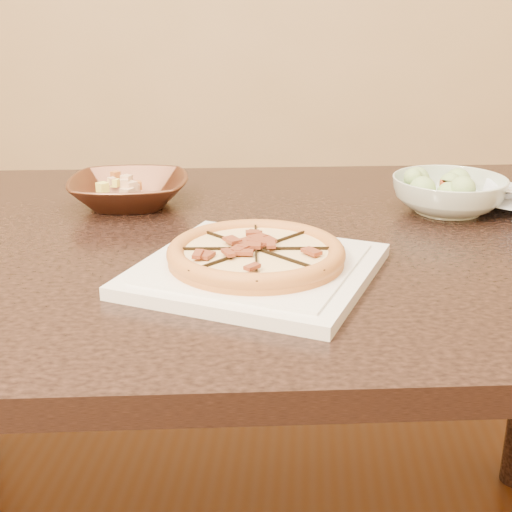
# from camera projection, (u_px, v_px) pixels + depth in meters

# --- Properties ---
(dining_table) EXTENTS (1.61, 1.15, 0.75)m
(dining_table) POSITION_uv_depth(u_px,v_px,m) (217.00, 289.00, 1.19)
(dining_table) COLOR #321E18
(dining_table) RESTS_ON floor
(plate) EXTENTS (0.39, 0.39, 0.02)m
(plate) POSITION_uv_depth(u_px,v_px,m) (256.00, 269.00, 0.99)
(plate) COLOR white
(plate) RESTS_ON dining_table
(pizza) EXTENTS (0.25, 0.25, 0.03)m
(pizza) POSITION_uv_depth(u_px,v_px,m) (256.00, 253.00, 0.98)
(pizza) COLOR #C1762C
(pizza) RESTS_ON plate
(bronze_bowl) EXTENTS (0.24, 0.24, 0.05)m
(bronze_bowl) POSITION_uv_depth(u_px,v_px,m) (129.00, 192.00, 1.31)
(bronze_bowl) COLOR brown
(bronze_bowl) RESTS_ON dining_table
(mixed_dish) EXTENTS (0.08, 0.11, 0.03)m
(mixed_dish) POSITION_uv_depth(u_px,v_px,m) (127.00, 170.00, 1.30)
(mixed_dish) COLOR #D8A97F
(mixed_dish) RESTS_ON bronze_bowl
(salad_bowl) EXTENTS (0.22, 0.22, 0.06)m
(salad_bowl) POSITION_uv_depth(u_px,v_px,m) (449.00, 195.00, 1.27)
(salad_bowl) COLOR silver
(salad_bowl) RESTS_ON dining_table
(salad) EXTENTS (0.08, 0.11, 0.04)m
(salad) POSITION_uv_depth(u_px,v_px,m) (451.00, 168.00, 1.26)
(salad) COLOR #A7C777
(salad) RESTS_ON salad_bowl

